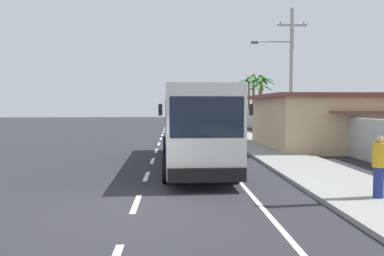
% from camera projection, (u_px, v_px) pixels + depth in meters
% --- Properties ---
extents(ground_plane, '(160.00, 160.00, 0.00)m').
position_uv_depth(ground_plane, '(134.00, 210.00, 9.94)').
color(ground_plane, '#28282D').
extents(sidewalk_kerb, '(3.20, 90.00, 0.14)m').
position_uv_depth(sidewalk_kerb, '(281.00, 155.00, 20.24)').
color(sidewalk_kerb, gray).
rests_on(sidewalk_kerb, ground).
extents(lane_markings, '(3.58, 71.00, 0.01)m').
position_uv_depth(lane_markings, '(192.00, 148.00, 24.28)').
color(lane_markings, white).
rests_on(lane_markings, ground).
extents(boundary_wall, '(0.24, 60.00, 2.10)m').
position_uv_depth(boundary_wall, '(322.00, 132.00, 24.35)').
color(boundary_wall, '#B2B2AD').
rests_on(boundary_wall, ground).
extents(coach_bus_foreground, '(3.11, 11.92, 3.73)m').
position_uv_depth(coach_bus_foreground, '(193.00, 123.00, 17.50)').
color(coach_bus_foreground, silver).
rests_on(coach_bus_foreground, ground).
extents(motorcycle_beside_bus, '(0.56, 1.96, 1.60)m').
position_uv_depth(motorcycle_beside_bus, '(213.00, 136.00, 26.16)').
color(motorcycle_beside_bus, black).
rests_on(motorcycle_beside_bus, ground).
extents(pedestrian_near_kerb, '(0.36, 0.36, 1.76)m').
position_uv_depth(pedestrian_near_kerb, '(379.00, 165.00, 10.62)').
color(pedestrian_near_kerb, navy).
rests_on(pedestrian_near_kerb, sidewalk_kerb).
extents(utility_pole_mid, '(3.64, 0.24, 9.03)m').
position_uv_depth(utility_pole_mid, '(290.00, 74.00, 24.70)').
color(utility_pole_mid, '#9E9E99').
rests_on(utility_pole_mid, ground).
extents(palm_nearest, '(3.37, 3.17, 6.67)m').
position_uv_depth(palm_nearest, '(254.00, 90.00, 47.08)').
color(palm_nearest, brown).
rests_on(palm_nearest, ground).
extents(palm_second, '(3.11, 3.31, 6.61)m').
position_uv_depth(palm_second, '(249.00, 89.00, 49.95)').
color(palm_second, brown).
rests_on(palm_second, ground).
extents(palm_third, '(3.10, 2.95, 5.39)m').
position_uv_depth(palm_third, '(260.00, 97.00, 40.99)').
color(palm_third, brown).
rests_on(palm_third, ground).
extents(palm_fourth, '(2.77, 2.85, 5.81)m').
position_uv_depth(palm_fourth, '(261.00, 89.00, 37.41)').
color(palm_fourth, brown).
rests_on(palm_fourth, ground).
extents(roadside_building, '(16.49, 9.57, 3.45)m').
position_uv_depth(roadside_building, '(384.00, 121.00, 24.77)').
color(roadside_building, tan).
rests_on(roadside_building, ground).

